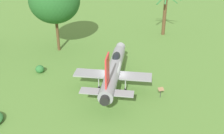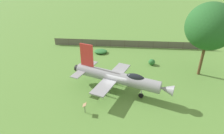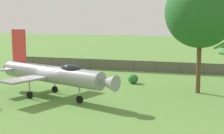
# 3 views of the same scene
# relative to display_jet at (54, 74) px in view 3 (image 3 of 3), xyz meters

# --- Properties ---
(ground_plane) EXTENTS (200.00, 200.00, 0.00)m
(ground_plane) POSITION_rel_display_jet_xyz_m (-0.10, -0.32, -2.07)
(ground_plane) COLOR #568438
(display_jet) EXTENTS (8.35, 12.46, 5.66)m
(display_jet) POSITION_rel_display_jet_xyz_m (0.00, 0.00, 0.00)
(display_jet) COLOR gray
(display_jet) RESTS_ON ground_plane
(shade_tree) EXTENTS (6.81, 6.21, 10.24)m
(shade_tree) POSITION_rel_display_jet_xyz_m (-6.00, 11.25, 5.06)
(shade_tree) COLOR brown
(shade_tree) RESTS_ON ground_plane
(perimeter_fence) EXTENTS (1.19, 31.42, 1.42)m
(perimeter_fence) POSITION_rel_display_jet_xyz_m (-15.71, 1.08, -1.31)
(perimeter_fence) COLOR #4C4238
(perimeter_fence) RESTS_ON ground_plane
(shrub_near_fence) EXTENTS (1.04, 1.06, 0.95)m
(shrub_near_fence) POSITION_rel_display_jet_xyz_m (-8.28, 4.57, -1.59)
(shrub_near_fence) COLOR #2D7033
(shrub_near_fence) RESTS_ON ground_plane
(shrub_by_tree) EXTENTS (2.12, 2.40, 0.65)m
(shrub_by_tree) POSITION_rel_display_jet_xyz_m (-12.06, -4.51, -1.74)
(shrub_by_tree) COLOR #2D7033
(shrub_by_tree) RESTS_ON ground_plane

